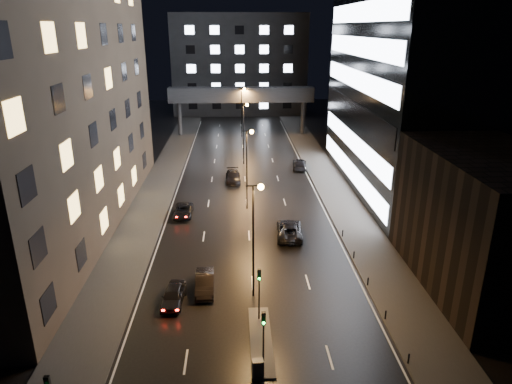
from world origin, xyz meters
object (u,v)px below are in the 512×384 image
(car_away_c, at_px, (183,211))
(car_toward_a, at_px, (289,230))
(car_away_b, at_px, (205,283))
(car_toward_b, at_px, (300,164))
(car_away_a, at_px, (173,295))
(car_away_d, at_px, (233,177))
(utility_cabinet, at_px, (258,368))

(car_away_c, relative_size, car_toward_a, 0.81)
(car_away_b, distance_m, car_toward_b, 38.32)
(car_away_a, xyz_separation_m, car_away_b, (2.50, 1.82, 0.03))
(car_away_c, height_order, car_toward_b, car_toward_b)
(car_away_d, relative_size, car_toward_a, 0.89)
(car_away_b, distance_m, utility_cabinet, 11.48)
(car_away_a, bearing_deg, car_away_d, 85.01)
(car_away_c, xyz_separation_m, car_away_d, (6.06, 12.79, 0.10))
(car_away_a, height_order, car_away_b, car_away_b)
(car_toward_a, height_order, car_toward_b, car_toward_a)
(car_away_b, relative_size, car_toward_b, 0.85)
(car_toward_a, bearing_deg, car_away_b, 55.01)
(car_away_a, bearing_deg, car_toward_a, 51.90)
(car_away_a, bearing_deg, utility_cabinet, -49.63)
(car_away_a, relative_size, car_toward_b, 0.79)
(car_away_b, xyz_separation_m, car_away_c, (-3.65, 16.97, -0.09))
(car_away_d, bearing_deg, car_away_b, -96.48)
(car_away_d, distance_m, car_toward_a, 20.18)
(car_toward_a, height_order, utility_cabinet, car_toward_a)
(car_away_b, relative_size, car_toward_a, 0.78)
(car_away_d, height_order, car_toward_b, car_toward_b)
(car_away_b, xyz_separation_m, car_toward_b, (13.20, 35.97, 0.02))
(car_toward_b, bearing_deg, utility_cabinet, 86.30)
(car_away_c, height_order, car_away_d, car_away_d)
(car_away_d, bearing_deg, utility_cabinet, -89.46)
(utility_cabinet, bearing_deg, car_away_d, 85.70)
(car_away_a, xyz_separation_m, car_away_d, (4.90, 31.57, 0.04))
(car_away_a, bearing_deg, car_away_c, 97.36)
(car_away_d, xyz_separation_m, utility_cabinet, (1.70, -40.48, 0.00))
(utility_cabinet, bearing_deg, car_toward_a, 71.30)
(car_away_c, xyz_separation_m, utility_cabinet, (7.76, -27.69, 0.10))
(car_away_b, relative_size, utility_cabinet, 3.73)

